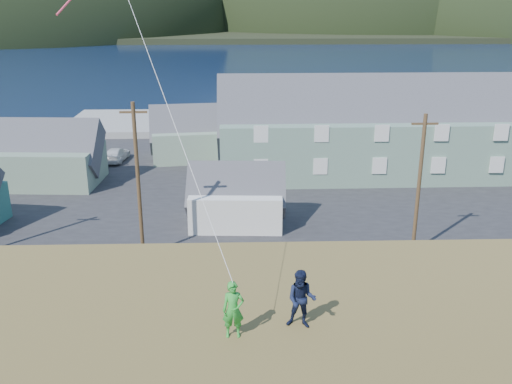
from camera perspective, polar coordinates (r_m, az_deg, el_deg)
ground at (r=35.06m, az=-5.21°, el=-7.53°), size 900.00×900.00×0.00m
grass_strip at (r=33.26m, az=-5.40°, el=-8.99°), size 110.00×8.00×0.10m
waterfront_lot at (r=50.81m, az=-4.16°, el=1.10°), size 72.00×36.00×0.12m
wharf at (r=73.38m, az=-8.21°, el=6.85°), size 26.00×14.00×0.90m
far_shore at (r=361.63m, az=-2.23°, el=16.62°), size 900.00×320.00×2.00m
far_hills at (r=312.80m, az=4.53°, el=16.40°), size 760.00×265.00×143.00m
lodge at (r=53.24m, az=13.39°, el=6.14°), size 31.44×9.10×11.03m
shed_palegreen_near at (r=52.44m, az=-20.35°, el=3.42°), size 9.85×6.54×6.92m
shed_white at (r=40.44m, az=-1.97°, el=-0.50°), size 7.13×4.90×5.49m
shed_palegreen_far at (r=57.66m, az=-5.61°, el=5.79°), size 10.49×6.74×6.65m
utility_poles at (r=34.83m, az=-8.66°, el=0.62°), size 28.50×0.24×9.75m
parked_cars at (r=55.77m, az=-13.90°, el=3.04°), size 25.31×12.69×1.55m
kite_flyer_green at (r=14.94m, az=-2.29°, el=-11.68°), size 0.58×0.40×1.55m
kite_flyer_navy at (r=15.35m, az=4.57°, el=-10.65°), size 0.91×0.78×1.64m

